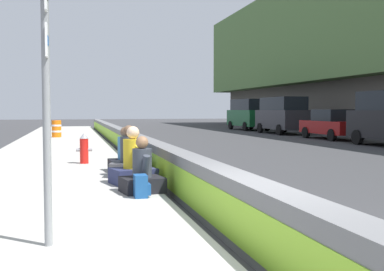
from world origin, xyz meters
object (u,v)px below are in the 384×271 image
at_px(parked_car_fourth, 332,124).
at_px(parked_car_midline, 282,114).
at_px(seated_person_foreground, 142,175).
at_px(construction_barrel, 57,129).
at_px(parked_car_far, 249,114).
at_px(seated_person_middle, 133,166).
at_px(route_sign_post, 46,61).
at_px(seated_person_rear, 129,160).
at_px(seated_person_far, 125,157).
at_px(backpack, 141,186).
at_px(fire_hydrant, 84,148).

distance_m(parked_car_fourth, parked_car_midline, 6.35).
relative_size(seated_person_foreground, construction_barrel, 1.11).
bearing_deg(parked_car_far, seated_person_middle, 154.18).
height_order(route_sign_post, seated_person_rear, route_sign_post).
height_order(seated_person_foreground, seated_person_far, seated_person_far).
distance_m(route_sign_post, seated_person_foreground, 3.94).
xyz_separation_m(seated_person_foreground, backpack, (-0.50, 0.09, -0.14)).
relative_size(seated_person_far, construction_barrel, 1.17).
distance_m(fire_hydrant, construction_barrel, 13.67).
distance_m(seated_person_foreground, construction_barrel, 18.83).
distance_m(seated_person_middle, backpack, 1.58).
relative_size(seated_person_middle, parked_car_far, 0.23).
distance_m(seated_person_far, parked_car_fourth, 17.75).
bearing_deg(fire_hydrant, parked_car_fourth, -54.34).
distance_m(seated_person_middle, seated_person_rear, 1.14).
relative_size(route_sign_post, seated_person_far, 3.23).
relative_size(fire_hydrant, seated_person_middle, 0.73).
bearing_deg(fire_hydrant, route_sign_post, 175.95).
xyz_separation_m(route_sign_post, parked_car_fourth, (18.33, -14.60, -1.37)).
xyz_separation_m(route_sign_post, fire_hydrant, (8.27, -0.59, -1.65)).
bearing_deg(route_sign_post, parked_car_fourth, -38.54).
height_order(seated_person_rear, seated_person_far, seated_person_rear).
bearing_deg(seated_person_middle, seated_person_foreground, -178.08).
relative_size(route_sign_post, parked_car_far, 0.70).
distance_m(seated_person_middle, construction_barrel, 17.76).
relative_size(seated_person_middle, construction_barrel, 1.27).
bearing_deg(seated_person_foreground, seated_person_rear, -0.35).
bearing_deg(seated_person_rear, parked_car_midline, -33.87).
relative_size(route_sign_post, seated_person_middle, 2.99).
relative_size(seated_person_middle, parked_car_midline, 0.24).
height_order(seated_person_middle, seated_person_rear, seated_person_middle).
bearing_deg(seated_person_foreground, parked_car_fourth, -40.78).
relative_size(fire_hydrant, seated_person_foreground, 0.83).
distance_m(seated_person_foreground, seated_person_rear, 2.21).
relative_size(seated_person_far, parked_car_fourth, 0.25).
bearing_deg(parked_car_midline, seated_person_far, 144.85).
relative_size(seated_person_rear, parked_car_fourth, 0.26).
bearing_deg(parked_car_midline, seated_person_middle, 147.54).
bearing_deg(seated_person_far, construction_barrel, 7.90).
xyz_separation_m(parked_car_fourth, parked_car_midline, (6.33, 0.12, 0.49)).
relative_size(fire_hydrant, backpack, 2.20).
bearing_deg(seated_person_foreground, fire_hydrant, 10.47).
bearing_deg(seated_person_rear, seated_person_far, -0.77).
xyz_separation_m(seated_person_rear, backpack, (-2.71, 0.11, -0.18)).
distance_m(seated_person_rear, construction_barrel, 16.64).
relative_size(fire_hydrant, parked_car_far, 0.17).
xyz_separation_m(fire_hydrant, seated_person_middle, (-4.03, -0.91, -0.07)).
relative_size(construction_barrel, parked_car_midline, 0.19).
xyz_separation_m(backpack, parked_car_far, (28.34, -13.01, 1.02)).
height_order(seated_person_middle, seated_person_far, seated_person_middle).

